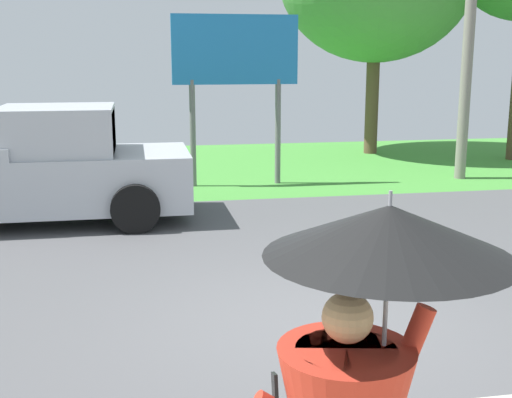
{
  "coord_description": "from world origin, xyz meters",
  "views": [
    {
      "loc": [
        -1.77,
        -6.15,
        2.67
      ],
      "look_at": [
        -0.46,
        1.0,
        1.1
      ],
      "focal_mm": 46.55,
      "sensor_mm": 36.0,
      "label": 1
    }
  ],
  "objects": [
    {
      "name": "utility_pole",
      "position": [
        5.34,
        7.37,
        3.68
      ],
      "size": [
        1.8,
        0.24,
        7.0
      ],
      "color": "gray",
      "rests_on": "ground_plane"
    },
    {
      "name": "ground_plane",
      "position": [
        0.0,
        2.95,
        -0.05
      ],
      "size": [
        40.0,
        22.0,
        0.2
      ],
      "color": "#4C4C4F"
    },
    {
      "name": "pickup_truck",
      "position": [
        -3.47,
        4.96,
        0.87
      ],
      "size": [
        5.2,
        2.28,
        1.88
      ],
      "rotation": [
        0.0,
        0.0,
        -0.08
      ],
      "color": "#ADB2BA",
      "rests_on": "ground_plane"
    },
    {
      "name": "roadside_billboard",
      "position": [
        0.31,
        7.54,
        2.55
      ],
      "size": [
        2.6,
        0.12,
        3.5
      ],
      "color": "slate",
      "rests_on": "ground_plane"
    }
  ]
}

